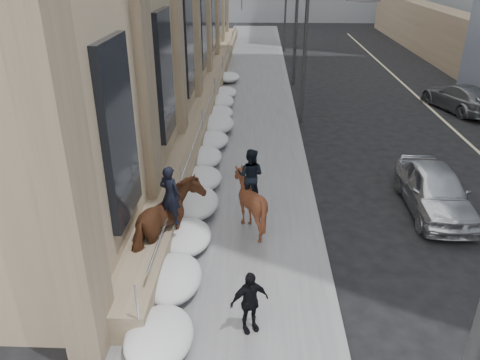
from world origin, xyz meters
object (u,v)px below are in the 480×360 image
Objects in this scene: car_grey at (460,97)px; mounted_horse_right at (249,197)px; pedestrian at (249,302)px; car_silver at (435,190)px; mounted_horse_left at (168,221)px.

mounted_horse_right is at bearing 32.51° from car_grey.
pedestrian reaches higher than car_grey.
car_silver is at bearing 49.29° from car_grey.
mounted_horse_right is 1.65× the size of pedestrian.
mounted_horse_left reaches higher than mounted_horse_right.
mounted_horse_right reaches higher than car_grey.
mounted_horse_left is 1.08× the size of mounted_horse_right.
pedestrian is (2.33, -2.86, -0.34)m from mounted_horse_left.
mounted_horse_left is at bearing -158.04° from car_silver.
car_silver is at bearing -136.27° from mounted_horse_left.
mounted_horse_left is 0.60× the size of car_silver.
car_silver is at bearing 20.72° from pedestrian.
car_silver is (6.11, 6.03, -0.12)m from pedestrian.
mounted_horse_right reaches higher than car_silver.
car_grey is at bearing -109.44° from mounted_horse_left.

